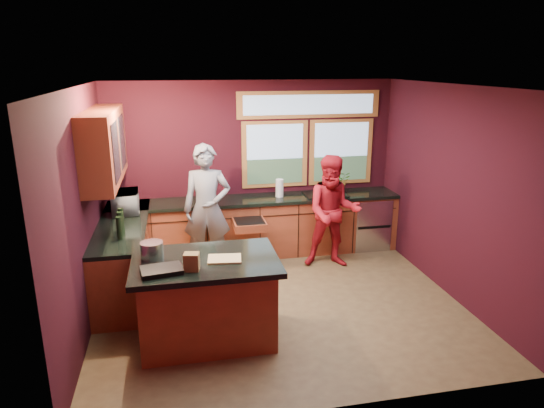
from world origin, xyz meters
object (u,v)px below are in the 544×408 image
object	(u,v)px
person_red	(333,212)
cutting_board	(225,259)
island	(207,299)
person_grey	(207,209)
stock_pot	(152,250)

from	to	relation	value
person_red	cutting_board	bearing A→B (deg)	-123.66
island	person_red	distance (m)	2.61
person_grey	person_red	world-z (taller)	person_grey
person_grey	stock_pot	world-z (taller)	person_grey
island	person_red	bearing A→B (deg)	40.00
cutting_board	person_red	bearing A→B (deg)	43.88
person_grey	cutting_board	bearing A→B (deg)	-82.24
person_red	cutting_board	size ratio (longest dim) A/B	4.81
island	cutting_board	xyz separation A→B (m)	(0.20, -0.05, 0.48)
person_grey	person_red	bearing A→B (deg)	-0.46
island	stock_pot	distance (m)	0.80
cutting_board	stock_pot	bearing A→B (deg)	165.07
cutting_board	stock_pot	size ratio (longest dim) A/B	1.46
island	stock_pot	xyz separation A→B (m)	(-0.55, 0.15, 0.56)
person_grey	cutting_board	distance (m)	1.93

